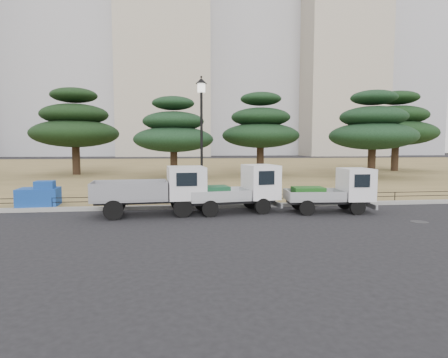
{
  "coord_description": "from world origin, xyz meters",
  "views": [
    {
      "loc": [
        -1.89,
        -13.15,
        2.68
      ],
      "look_at": [
        0.0,
        2.0,
        1.3
      ],
      "focal_mm": 30.0,
      "sensor_mm": 36.0,
      "label": 1
    }
  ],
  "objects": [
    {
      "name": "ground",
      "position": [
        0.0,
        0.0,
        0.0
      ],
      "size": [
        220.0,
        220.0,
        0.0
      ],
      "primitive_type": "plane",
      "color": "black"
    },
    {
      "name": "lawn",
      "position": [
        0.0,
        30.6,
        0.07
      ],
      "size": [
        120.0,
        56.0,
        0.15
      ],
      "primitive_type": "cube",
      "color": "olive",
      "rests_on": "ground"
    },
    {
      "name": "curb",
      "position": [
        0.0,
        2.6,
        0.08
      ],
      "size": [
        120.0,
        0.25,
        0.16
      ],
      "primitive_type": "cube",
      "color": "gray",
      "rests_on": "ground"
    },
    {
      "name": "truck_large",
      "position": [
        -2.69,
        1.37,
        1.03
      ],
      "size": [
        4.36,
        2.01,
        1.85
      ],
      "rotation": [
        0.0,
        0.0,
        0.08
      ],
      "color": "black",
      "rests_on": "ground"
    },
    {
      "name": "truck_kei_front",
      "position": [
        0.59,
        1.53,
        0.94
      ],
      "size": [
        3.75,
        2.02,
        1.89
      ],
      "rotation": [
        0.0,
        0.0,
        0.15
      ],
      "color": "black",
      "rests_on": "ground"
    },
    {
      "name": "truck_kei_rear",
      "position": [
        4.36,
        1.04,
        0.88
      ],
      "size": [
        3.44,
        1.65,
        1.76
      ],
      "rotation": [
        0.0,
        0.0,
        -0.06
      ],
      "color": "black",
      "rests_on": "ground"
    },
    {
      "name": "street_lamp",
      "position": [
        -0.85,
        2.9,
        3.77
      ],
      "size": [
        0.48,
        0.48,
        5.35
      ],
      "color": "black",
      "rests_on": "lawn"
    },
    {
      "name": "pipe_fence",
      "position": [
        0.0,
        2.75,
        0.44
      ],
      "size": [
        38.0,
        0.04,
        0.4
      ],
      "color": "black",
      "rests_on": "lawn"
    },
    {
      "name": "tarp_pile",
      "position": [
        -7.66,
        3.24,
        0.57
      ],
      "size": [
        1.67,
        1.28,
        1.05
      ],
      "rotation": [
        0.0,
        0.0,
        0.08
      ],
      "color": "#1444A2",
      "rests_on": "lawn"
    },
    {
      "name": "manhole",
      "position": [
        6.5,
        -1.2,
        0.01
      ],
      "size": [
        0.6,
        0.6,
        0.01
      ],
      "primitive_type": "cylinder",
      "color": "#2D2D30",
      "rests_on": "ground"
    },
    {
      "name": "pine_west_near",
      "position": [
        -10.61,
        20.61,
        4.42
      ],
      "size": [
        7.4,
        7.4,
        7.4
      ],
      "color": "black",
      "rests_on": "lawn"
    },
    {
      "name": "pine_center_left",
      "position": [
        -2.16,
        15.96,
        3.75
      ],
      "size": [
        6.13,
        6.13,
        6.24
      ],
      "color": "black",
      "rests_on": "lawn"
    },
    {
      "name": "pine_center_right",
      "position": [
        5.18,
        18.31,
        4.2
      ],
      "size": [
        6.59,
        6.59,
        6.99
      ],
      "color": "black",
      "rests_on": "lawn"
    },
    {
      "name": "pine_east_near",
      "position": [
        13.36,
        14.73,
        4.07
      ],
      "size": [
        6.73,
        6.73,
        6.8
      ],
      "color": "black",
      "rests_on": "lawn"
    },
    {
      "name": "pine_east_far",
      "position": [
        19.6,
        21.67,
        4.66
      ],
      "size": [
        7.78,
        7.78,
        7.82
      ],
      "color": "black",
      "rests_on": "lawn"
    },
    {
      "name": "tower_center_left",
      "position": [
        -5.0,
        85.0,
        27.5
      ],
      "size": [
        22.0,
        20.0,
        55.0
      ],
      "primitive_type": "cube",
      "color": "#AAA08C",
      "rests_on": "ground"
    },
    {
      "name": "tower_center_right",
      "position": [
        18.0,
        95.0,
        40.0
      ],
      "size": [
        26.0,
        24.0,
        80.0
      ],
      "primitive_type": "cube",
      "color": "#A0A0A5",
      "rests_on": "ground"
    },
    {
      "name": "tower_east",
      "position": [
        40.0,
        82.0,
        24.0
      ],
      "size": [
        20.0,
        18.0,
        48.0
      ],
      "primitive_type": "cube",
      "color": "#AAA08C",
      "rests_on": "ground"
    },
    {
      "name": "tower_far_east",
      "position": [
        58.0,
        90.0,
        35.0
      ],
      "size": [
        24.0,
        20.0,
        70.0
      ],
      "primitive_type": "cube",
      "color": "#A0A0A5",
      "rests_on": "ground"
    },
    {
      "name": "radio_tower",
      "position": [
        72.0,
        85.0,
        30.04
      ],
      "size": [
        1.8,
        1.8,
        63.0
      ],
      "color": "#D83F33",
      "rests_on": "ground"
    }
  ]
}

